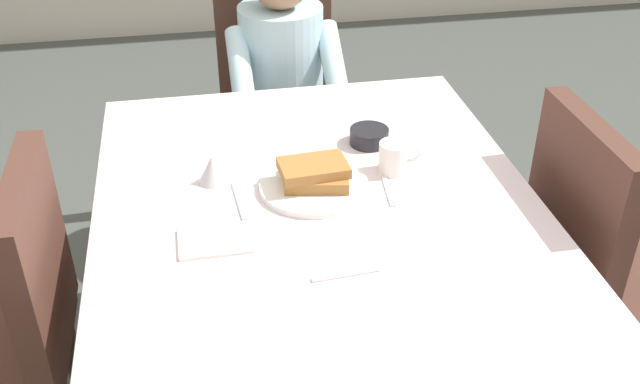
{
  "coord_description": "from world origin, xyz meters",
  "views": [
    {
      "loc": [
        -0.28,
        -1.44,
        1.76
      ],
      "look_at": [
        -0.0,
        0.04,
        0.79
      ],
      "focal_mm": 41.62,
      "sensor_mm": 36.0,
      "label": 1
    }
  ],
  "objects_px": {
    "plate_breakfast": "(313,186)",
    "cup_coffee": "(394,157)",
    "fork_left_of_plate": "(239,200)",
    "chair_right_side": "(601,252)",
    "dining_table_main": "(324,248)",
    "breakfast_stack": "(315,173)",
    "bowl_butter": "(369,136)",
    "chair_diner": "(279,92)",
    "spoon_near_edge": "(345,275)",
    "syrup_pitcher": "(213,169)",
    "chair_left_side": "(9,324)",
    "diner_person": "(283,75)",
    "knife_right_of_plate": "(387,185)"
  },
  "relations": [
    {
      "from": "bowl_butter",
      "to": "spoon_near_edge",
      "type": "xyz_separation_m",
      "value": [
        -0.19,
        -0.56,
        -0.02
      ]
    },
    {
      "from": "dining_table_main",
      "to": "cup_coffee",
      "type": "height_order",
      "value": "cup_coffee"
    },
    {
      "from": "chair_diner",
      "to": "spoon_near_edge",
      "type": "bearing_deg",
      "value": 88.31
    },
    {
      "from": "chair_diner",
      "to": "diner_person",
      "type": "xyz_separation_m",
      "value": [
        0.0,
        -0.16,
        0.14
      ]
    },
    {
      "from": "syrup_pitcher",
      "to": "bowl_butter",
      "type": "bearing_deg",
      "value": 15.59
    },
    {
      "from": "bowl_butter",
      "to": "fork_left_of_plate",
      "type": "relative_size",
      "value": 0.61
    },
    {
      "from": "chair_diner",
      "to": "spoon_near_edge",
      "type": "height_order",
      "value": "chair_diner"
    },
    {
      "from": "breakfast_stack",
      "to": "bowl_butter",
      "type": "bearing_deg",
      "value": 46.73
    },
    {
      "from": "breakfast_stack",
      "to": "bowl_butter",
      "type": "relative_size",
      "value": 1.71
    },
    {
      "from": "plate_breakfast",
      "to": "chair_diner",
      "type": "bearing_deg",
      "value": 87.28
    },
    {
      "from": "cup_coffee",
      "to": "knife_right_of_plate",
      "type": "bearing_deg",
      "value": -118.16
    },
    {
      "from": "diner_person",
      "to": "spoon_near_edge",
      "type": "bearing_deg",
      "value": 88.1
    },
    {
      "from": "knife_right_of_plate",
      "to": "chair_left_side",
      "type": "bearing_deg",
      "value": 102.22
    },
    {
      "from": "fork_left_of_plate",
      "to": "chair_right_side",
      "type": "bearing_deg",
      "value": -100.6
    },
    {
      "from": "chair_left_side",
      "to": "cup_coffee",
      "type": "xyz_separation_m",
      "value": [
        0.99,
        0.18,
        0.25
      ]
    },
    {
      "from": "chair_right_side",
      "to": "syrup_pitcher",
      "type": "bearing_deg",
      "value": -102.06
    },
    {
      "from": "bowl_butter",
      "to": "breakfast_stack",
      "type": "bearing_deg",
      "value": -133.27
    },
    {
      "from": "chair_right_side",
      "to": "cup_coffee",
      "type": "xyz_separation_m",
      "value": [
        -0.55,
        0.18,
        0.25
      ]
    },
    {
      "from": "bowl_butter",
      "to": "knife_right_of_plate",
      "type": "bearing_deg",
      "value": -92.21
    },
    {
      "from": "diner_person",
      "to": "knife_right_of_plate",
      "type": "height_order",
      "value": "diner_person"
    },
    {
      "from": "chair_left_side",
      "to": "syrup_pitcher",
      "type": "relative_size",
      "value": 11.63
    },
    {
      "from": "chair_right_side",
      "to": "spoon_near_edge",
      "type": "bearing_deg",
      "value": -73.84
    },
    {
      "from": "spoon_near_edge",
      "to": "syrup_pitcher",
      "type": "bearing_deg",
      "value": 115.88
    },
    {
      "from": "diner_person",
      "to": "syrup_pitcher",
      "type": "height_order",
      "value": "diner_person"
    },
    {
      "from": "chair_right_side",
      "to": "chair_diner",
      "type": "bearing_deg",
      "value": -148.23
    },
    {
      "from": "chair_left_side",
      "to": "chair_right_side",
      "type": "bearing_deg",
      "value": -90.0
    },
    {
      "from": "plate_breakfast",
      "to": "cup_coffee",
      "type": "relative_size",
      "value": 2.48
    },
    {
      "from": "chair_right_side",
      "to": "breakfast_stack",
      "type": "distance_m",
      "value": 0.82
    },
    {
      "from": "chair_diner",
      "to": "plate_breakfast",
      "type": "xyz_separation_m",
      "value": [
        -0.05,
        -1.03,
        0.22
      ]
    },
    {
      "from": "dining_table_main",
      "to": "chair_right_side",
      "type": "height_order",
      "value": "chair_right_side"
    },
    {
      "from": "syrup_pitcher",
      "to": "chair_right_side",
      "type": "bearing_deg",
      "value": -12.06
    },
    {
      "from": "chair_left_side",
      "to": "spoon_near_edge",
      "type": "bearing_deg",
      "value": -105.96
    },
    {
      "from": "chair_diner",
      "to": "bowl_butter",
      "type": "distance_m",
      "value": 0.87
    },
    {
      "from": "plate_breakfast",
      "to": "dining_table_main",
      "type": "bearing_deg",
      "value": -88.7
    },
    {
      "from": "dining_table_main",
      "to": "bowl_butter",
      "type": "bearing_deg",
      "value": 60.23
    },
    {
      "from": "cup_coffee",
      "to": "spoon_near_edge",
      "type": "xyz_separation_m",
      "value": [
        -0.22,
        -0.4,
        -0.04
      ]
    },
    {
      "from": "cup_coffee",
      "to": "bowl_butter",
      "type": "height_order",
      "value": "cup_coffee"
    },
    {
      "from": "dining_table_main",
      "to": "chair_left_side",
      "type": "height_order",
      "value": "chair_left_side"
    },
    {
      "from": "breakfast_stack",
      "to": "diner_person",
      "type": "bearing_deg",
      "value": 87.23
    },
    {
      "from": "chair_diner",
      "to": "chair_right_side",
      "type": "relative_size",
      "value": 1.0
    },
    {
      "from": "dining_table_main",
      "to": "syrup_pitcher",
      "type": "xyz_separation_m",
      "value": [
        -0.25,
        0.22,
        0.13
      ]
    },
    {
      "from": "chair_right_side",
      "to": "bowl_butter",
      "type": "xyz_separation_m",
      "value": [
        -0.57,
        0.34,
        0.23
      ]
    },
    {
      "from": "plate_breakfast",
      "to": "breakfast_stack",
      "type": "xyz_separation_m",
      "value": [
        0.01,
        0.0,
        0.04
      ]
    },
    {
      "from": "chair_diner",
      "to": "cup_coffee",
      "type": "bearing_deg",
      "value": 100.11
    },
    {
      "from": "chair_diner",
      "to": "knife_right_of_plate",
      "type": "xyz_separation_m",
      "value": [
        0.14,
        -1.05,
        0.21
      ]
    },
    {
      "from": "bowl_butter",
      "to": "spoon_near_edge",
      "type": "distance_m",
      "value": 0.6
    },
    {
      "from": "dining_table_main",
      "to": "breakfast_stack",
      "type": "distance_m",
      "value": 0.19
    },
    {
      "from": "dining_table_main",
      "to": "spoon_near_edge",
      "type": "xyz_separation_m",
      "value": [
        0.01,
        -0.22,
        0.09
      ]
    },
    {
      "from": "diner_person",
      "to": "knife_right_of_plate",
      "type": "xyz_separation_m",
      "value": [
        0.14,
        -0.9,
        0.07
      ]
    },
    {
      "from": "diner_person",
      "to": "bowl_butter",
      "type": "bearing_deg",
      "value": 102.55
    }
  ]
}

